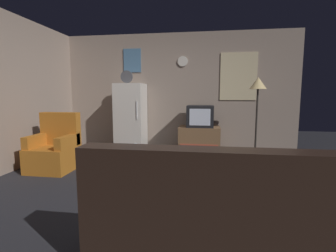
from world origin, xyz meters
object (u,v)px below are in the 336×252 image
(book_stack, at_px, (236,156))
(fridge, at_px, (131,118))
(armchair, at_px, (55,150))
(mug_ceramic_tan, at_px, (115,151))
(coffee_table, at_px, (131,168))
(wine_glass, at_px, (136,149))
(tv_stand, at_px, (199,141))
(crt_tv, at_px, (200,116))
(couch, at_px, (203,219))
(standing_lamp, at_px, (258,90))
(mug_ceramic_white, at_px, (119,149))

(book_stack, bearing_deg, fridge, 173.94)
(armchair, bearing_deg, mug_ceramic_tan, -23.93)
(coffee_table, height_order, wine_glass, wine_glass)
(tv_stand, distance_m, mug_ceramic_tan, 2.25)
(crt_tv, relative_size, couch, 0.32)
(standing_lamp, height_order, armchair, standing_lamp)
(crt_tv, distance_m, standing_lamp, 1.22)
(couch, bearing_deg, mug_ceramic_white, 128.86)
(fridge, height_order, tv_stand, fridge)
(armchair, bearing_deg, crt_tv, 29.75)
(coffee_table, distance_m, mug_ceramic_tan, 0.35)
(standing_lamp, xyz_separation_m, coffee_table, (-2.00, -1.56, -1.14))
(wine_glass, relative_size, mug_ceramic_tan, 1.67)
(book_stack, bearing_deg, armchair, -158.95)
(fridge, relative_size, book_stack, 8.29)
(armchair, distance_m, couch, 3.19)
(tv_stand, relative_size, couch, 0.49)
(book_stack, bearing_deg, couch, -101.05)
(fridge, distance_m, wine_glass, 2.06)
(coffee_table, distance_m, wine_glass, 0.32)
(crt_tv, height_order, coffee_table, crt_tv)
(mug_ceramic_white, distance_m, couch, 1.95)
(mug_ceramic_tan, bearing_deg, fridge, 101.03)
(wine_glass, height_order, armchair, armchair)
(wine_glass, distance_m, book_stack, 2.36)
(book_stack, bearing_deg, tv_stand, 167.00)
(coffee_table, relative_size, mug_ceramic_tan, 8.00)
(mug_ceramic_white, xyz_separation_m, mug_ceramic_tan, (-0.00, -0.13, 0.00))
(fridge, height_order, mug_ceramic_white, fridge)
(standing_lamp, distance_m, mug_ceramic_tan, 2.90)
(fridge, relative_size, tv_stand, 2.11)
(tv_stand, xyz_separation_m, standing_lamp, (1.08, -0.25, 1.06))
(fridge, bearing_deg, book_stack, -6.06)
(fridge, distance_m, crt_tv, 1.51)
(book_stack, bearing_deg, standing_lamp, -13.58)
(mug_ceramic_white, relative_size, mug_ceramic_tan, 1.00)
(crt_tv, xyz_separation_m, couch, (0.11, -3.33, -0.51))
(tv_stand, xyz_separation_m, wine_glass, (-0.83, -1.87, 0.22))
(fridge, distance_m, couch, 3.79)
(mug_ceramic_tan, bearing_deg, wine_glass, 16.33)
(tv_stand, bearing_deg, couch, -87.94)
(crt_tv, bearing_deg, couch, -88.14)
(coffee_table, bearing_deg, standing_lamp, 37.95)
(fridge, bearing_deg, mug_ceramic_white, -78.23)
(wine_glass, xyz_separation_m, couch, (0.95, -1.46, -0.21))
(crt_tv, relative_size, mug_ceramic_tan, 6.00)
(standing_lamp, distance_m, armchair, 3.79)
(wine_glass, height_order, mug_ceramic_white, wine_glass)
(tv_stand, distance_m, standing_lamp, 1.53)
(fridge, xyz_separation_m, standing_lamp, (2.58, -0.32, 0.60))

